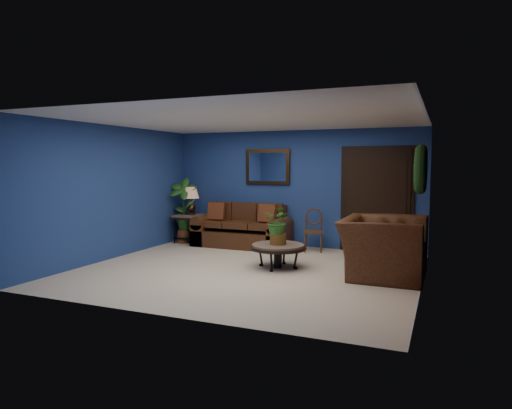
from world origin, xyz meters
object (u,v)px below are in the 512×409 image
at_px(coffee_table, 278,248).
at_px(table_lamp, 191,197).
at_px(sofa, 243,232).
at_px(side_chair, 314,227).
at_px(armchair, 383,247).
at_px(end_table, 191,221).

relative_size(coffee_table, table_lamp, 1.56).
height_order(coffee_table, table_lamp, table_lamp).
height_order(sofa, side_chair, sofa).
bearing_deg(sofa, coffee_table, -50.06).
bearing_deg(sofa, armchair, -27.22).
relative_size(coffee_table, end_table, 1.36).
bearing_deg(table_lamp, armchair, -19.80).
xyz_separation_m(side_chair, armchair, (1.60, -1.66, -0.03)).
height_order(sofa, armchair, armchair).
height_order(sofa, table_lamp, table_lamp).
height_order(coffee_table, side_chair, side_chair).
bearing_deg(armchair, sofa, 63.34).
relative_size(end_table, armchair, 0.49).
bearing_deg(sofa, end_table, -178.75).
bearing_deg(side_chair, coffee_table, -108.42).
bearing_deg(end_table, side_chair, 1.26).
xyz_separation_m(end_table, table_lamp, (0.00, 0.00, 0.54)).
relative_size(table_lamp, armchair, 0.42).
bearing_deg(end_table, table_lamp, 0.00).
bearing_deg(end_table, coffee_table, -31.71).
xyz_separation_m(coffee_table, armchair, (1.75, 0.07, 0.12)).
xyz_separation_m(sofa, end_table, (-1.28, -0.03, 0.18)).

